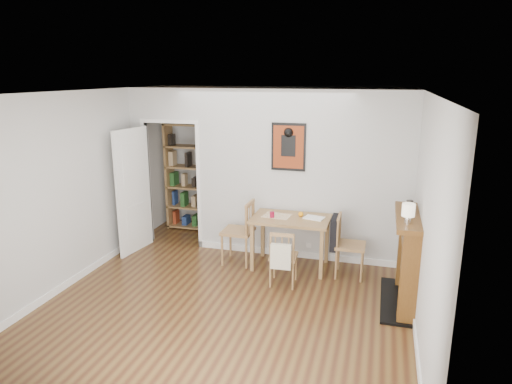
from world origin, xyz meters
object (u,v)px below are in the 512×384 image
(fireplace, at_px, (408,257))
(red_glass, at_px, (272,215))
(bookshelf, at_px, (189,177))
(mantel_lamp, at_px, (408,211))
(orange_fruit, at_px, (301,214))
(chair_front, at_px, (283,257))
(ceramic_jar_b, at_px, (410,205))
(chair_right, at_px, (349,245))
(notebook, at_px, (314,218))
(ceramic_jar_a, at_px, (410,208))
(dining_table, at_px, (291,224))
(chair_left, at_px, (238,232))

(fireplace, xyz_separation_m, red_glass, (-1.89, 0.63, 0.20))
(bookshelf, bearing_deg, mantel_lamp, -31.66)
(orange_fruit, bearing_deg, chair_front, -98.47)
(orange_fruit, height_order, mantel_lamp, mantel_lamp)
(bookshelf, relative_size, ceramic_jar_b, 18.48)
(chair_right, relative_size, notebook, 3.20)
(mantel_lamp, bearing_deg, fireplace, 78.31)
(ceramic_jar_a, bearing_deg, red_glass, 163.91)
(orange_fruit, bearing_deg, ceramic_jar_a, -25.51)
(chair_right, distance_m, notebook, 0.63)
(mantel_lamp, bearing_deg, ceramic_jar_b, 85.68)
(chair_front, bearing_deg, fireplace, -3.55)
(chair_right, xyz_separation_m, mantel_lamp, (0.70, -0.95, 0.84))
(orange_fruit, xyz_separation_m, mantel_lamp, (1.43, -1.13, 0.50))
(dining_table, distance_m, fireplace, 1.77)
(chair_front, distance_m, notebook, 0.82)
(chair_front, distance_m, orange_fruit, 0.81)
(red_glass, height_order, ceramic_jar_a, ceramic_jar_a)
(chair_left, relative_size, chair_front, 1.24)
(chair_right, height_order, red_glass, chair_right)
(mantel_lamp, bearing_deg, dining_table, 146.35)
(ceramic_jar_a, height_order, ceramic_jar_b, ceramic_jar_a)
(dining_table, xyz_separation_m, bookshelf, (-2.16, 1.25, 0.30))
(chair_front, xyz_separation_m, bookshelf, (-2.18, 1.86, 0.58))
(chair_left, bearing_deg, ceramic_jar_a, -13.09)
(chair_left, distance_m, ceramic_jar_b, 2.54)
(mantel_lamp, bearing_deg, notebook, 138.09)
(chair_right, height_order, ceramic_jar_b, ceramic_jar_b)
(dining_table, relative_size, chair_front, 1.43)
(chair_front, height_order, mantel_lamp, mantel_lamp)
(mantel_lamp, bearing_deg, red_glass, 152.09)
(bookshelf, distance_m, notebook, 2.77)
(chair_left, distance_m, chair_right, 1.66)
(bookshelf, height_order, ceramic_jar_b, bookshelf)
(dining_table, bearing_deg, chair_right, -5.76)
(dining_table, xyz_separation_m, fireplace, (1.63, -0.70, -0.06))
(chair_left, height_order, orange_fruit, chair_left)
(dining_table, height_order, chair_left, chair_left)
(bookshelf, relative_size, ceramic_jar_a, 16.66)
(ceramic_jar_a, xyz_separation_m, ceramic_jar_b, (0.01, 0.19, -0.01))
(red_glass, xyz_separation_m, ceramic_jar_b, (1.87, -0.35, 0.40))
(notebook, height_order, mantel_lamp, mantel_lamp)
(dining_table, distance_m, chair_left, 0.82)
(notebook, bearing_deg, fireplace, -30.63)
(chair_right, bearing_deg, chair_front, -148.21)
(notebook, xyz_separation_m, ceramic_jar_a, (1.26, -0.67, 0.44))
(bookshelf, height_order, mantel_lamp, bookshelf)
(dining_table, xyz_separation_m, ceramic_jar_a, (1.60, -0.61, 0.54))
(fireplace, bearing_deg, chair_left, 164.94)
(dining_table, xyz_separation_m, chair_left, (-0.80, -0.05, -0.19))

